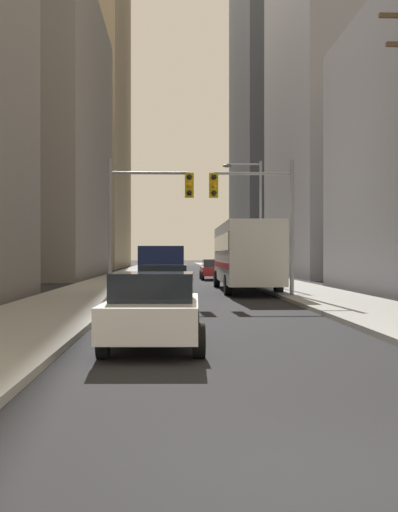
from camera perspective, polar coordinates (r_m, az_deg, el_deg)
ground_plane at (r=5.45m, az=11.74°, el=-20.06°), size 400.00×400.00×0.00m
sidewalk_left at (r=55.13m, az=-6.54°, el=-1.75°), size 3.76×160.00×0.15m
sidewalk_right at (r=55.37m, az=4.30°, el=-1.74°), size 3.76×160.00×0.15m
city_bus at (r=32.31m, az=4.19°, el=0.22°), size 2.67×11.53×3.40m
cargo_van_navy at (r=29.93m, az=-3.39°, el=-1.01°), size 2.16×5.22×2.26m
sedan_white at (r=12.75m, az=-4.16°, el=-4.86°), size 1.96×4.27×1.52m
sedan_black at (r=22.30m, az=-3.18°, el=-2.72°), size 1.95×4.24×1.52m
sedan_beige at (r=38.70m, az=-3.07°, el=-1.51°), size 1.95×4.25×1.52m
sedan_red at (r=47.12m, az=1.30°, el=-1.22°), size 1.95×4.22×1.52m
traffic_signal_near_left at (r=27.28m, az=-4.78°, el=4.67°), size 3.69×0.44×6.00m
traffic_signal_near_right at (r=27.50m, az=5.19°, el=4.63°), size 3.69×0.44×6.00m
street_lamp_right at (r=38.01m, az=5.04°, el=4.14°), size 2.37×0.32×7.50m
building_left_mid_office at (r=57.05m, az=-16.68°, el=10.20°), size 14.92×25.51×23.71m
building_left_far_tower at (r=100.33m, az=-13.90°, el=20.62°), size 23.32×29.83×74.02m
building_right_mid_block at (r=59.57m, az=15.12°, el=14.11°), size 15.42×22.18×32.55m
building_right_far_highrise at (r=97.95m, az=10.59°, el=15.30°), size 23.35×28.68×55.04m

